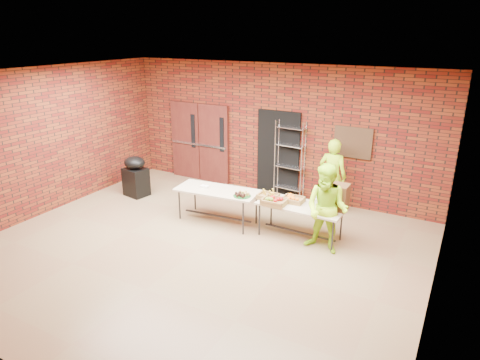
{
  "coord_description": "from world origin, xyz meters",
  "views": [
    {
      "loc": [
        4.14,
        -5.84,
        3.92
      ],
      "look_at": [
        0.16,
        1.4,
        1.0
      ],
      "focal_mm": 32.0,
      "sensor_mm": 36.0,
      "label": 1
    }
  ],
  "objects_px": {
    "table_left": "(217,192)",
    "volunteer_woman": "(332,176)",
    "table_right": "(301,208)",
    "wire_rack": "(289,160)",
    "coffee_dispenser": "(338,197)",
    "volunteer_man": "(327,209)",
    "covered_grill": "(136,176)"
  },
  "relations": [
    {
      "from": "wire_rack",
      "to": "covered_grill",
      "type": "distance_m",
      "value": 3.8
    },
    {
      "from": "wire_rack",
      "to": "table_left",
      "type": "xyz_separation_m",
      "value": [
        -0.81,
        -2.0,
        -0.29
      ]
    },
    {
      "from": "coffee_dispenser",
      "to": "volunteer_man",
      "type": "relative_size",
      "value": 0.29
    },
    {
      "from": "table_left",
      "to": "volunteer_woman",
      "type": "height_order",
      "value": "volunteer_woman"
    },
    {
      "from": "table_left",
      "to": "coffee_dispenser",
      "type": "height_order",
      "value": "coffee_dispenser"
    },
    {
      "from": "table_right",
      "to": "volunteer_woman",
      "type": "bearing_deg",
      "value": 86.82
    },
    {
      "from": "covered_grill",
      "to": "volunteer_woman",
      "type": "xyz_separation_m",
      "value": [
        4.55,
        1.34,
        0.35
      ]
    },
    {
      "from": "volunteer_man",
      "to": "volunteer_woman",
      "type": "bearing_deg",
      "value": 109.72
    },
    {
      "from": "volunteer_man",
      "to": "table_right",
      "type": "bearing_deg",
      "value": 161.06
    },
    {
      "from": "coffee_dispenser",
      "to": "volunteer_woman",
      "type": "bearing_deg",
      "value": 111.02
    },
    {
      "from": "table_left",
      "to": "covered_grill",
      "type": "height_order",
      "value": "covered_grill"
    },
    {
      "from": "wire_rack",
      "to": "coffee_dispenser",
      "type": "xyz_separation_m",
      "value": [
        1.69,
        -1.71,
        -0.02
      ]
    },
    {
      "from": "table_right",
      "to": "coffee_dispenser",
      "type": "xyz_separation_m",
      "value": [
        0.67,
        0.16,
        0.31
      ]
    },
    {
      "from": "wire_rack",
      "to": "table_right",
      "type": "height_order",
      "value": "wire_rack"
    },
    {
      "from": "table_left",
      "to": "coffee_dispenser",
      "type": "bearing_deg",
      "value": 1.26
    },
    {
      "from": "volunteer_man",
      "to": "covered_grill",
      "type": "bearing_deg",
      "value": 179.87
    },
    {
      "from": "table_left",
      "to": "covered_grill",
      "type": "distance_m",
      "value": 2.6
    },
    {
      "from": "coffee_dispenser",
      "to": "covered_grill",
      "type": "height_order",
      "value": "coffee_dispenser"
    },
    {
      "from": "table_right",
      "to": "covered_grill",
      "type": "bearing_deg",
      "value": 179.06
    },
    {
      "from": "table_left",
      "to": "table_right",
      "type": "distance_m",
      "value": 1.84
    },
    {
      "from": "wire_rack",
      "to": "table_right",
      "type": "bearing_deg",
      "value": -56.19
    },
    {
      "from": "wire_rack",
      "to": "table_right",
      "type": "distance_m",
      "value": 2.16
    },
    {
      "from": "table_left",
      "to": "volunteer_woman",
      "type": "xyz_separation_m",
      "value": [
        1.97,
        1.68,
        0.18
      ]
    },
    {
      "from": "table_right",
      "to": "volunteer_woman",
      "type": "xyz_separation_m",
      "value": [
        0.14,
        1.55,
        0.21
      ]
    },
    {
      "from": "table_right",
      "to": "covered_grill",
      "type": "xyz_separation_m",
      "value": [
        -4.41,
        0.21,
        -0.14
      ]
    },
    {
      "from": "coffee_dispenser",
      "to": "covered_grill",
      "type": "xyz_separation_m",
      "value": [
        -5.08,
        0.05,
        -0.44
      ]
    },
    {
      "from": "volunteer_woman",
      "to": "coffee_dispenser",
      "type": "bearing_deg",
      "value": 111.2
    },
    {
      "from": "table_left",
      "to": "volunteer_woman",
      "type": "distance_m",
      "value": 2.59
    },
    {
      "from": "table_right",
      "to": "volunteer_man",
      "type": "bearing_deg",
      "value": -22.52
    },
    {
      "from": "wire_rack",
      "to": "table_left",
      "type": "relative_size",
      "value": 1.05
    },
    {
      "from": "covered_grill",
      "to": "volunteer_woman",
      "type": "height_order",
      "value": "volunteer_woman"
    },
    {
      "from": "table_right",
      "to": "volunteer_woman",
      "type": "distance_m",
      "value": 1.58
    }
  ]
}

